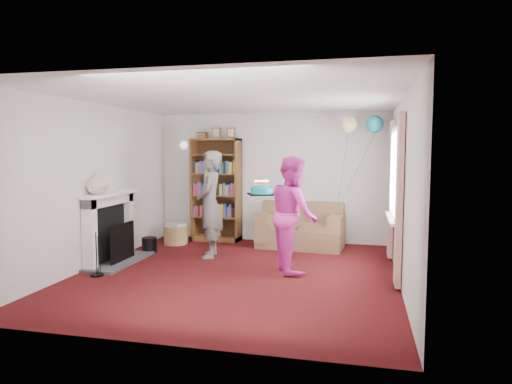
% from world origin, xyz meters
% --- Properties ---
extents(ground, '(5.00, 5.00, 0.00)m').
position_xyz_m(ground, '(0.00, 0.00, 0.00)').
color(ground, '#360A08').
rests_on(ground, ground).
extents(wall_back, '(4.50, 0.02, 2.50)m').
position_xyz_m(wall_back, '(0.00, 2.51, 1.25)').
color(wall_back, silver).
rests_on(wall_back, ground).
extents(wall_left, '(0.02, 5.00, 2.50)m').
position_xyz_m(wall_left, '(-2.26, 0.00, 1.25)').
color(wall_left, silver).
rests_on(wall_left, ground).
extents(wall_right, '(0.02, 5.00, 2.50)m').
position_xyz_m(wall_right, '(2.26, 0.00, 1.25)').
color(wall_right, silver).
rests_on(wall_right, ground).
extents(ceiling, '(4.50, 5.00, 0.01)m').
position_xyz_m(ceiling, '(0.00, 0.00, 2.50)').
color(ceiling, white).
rests_on(ceiling, wall_back).
extents(fireplace, '(0.55, 1.80, 1.12)m').
position_xyz_m(fireplace, '(-2.09, 0.19, 0.51)').
color(fireplace, '#3F3F42').
rests_on(fireplace, ground).
extents(window_bay, '(0.14, 2.02, 2.20)m').
position_xyz_m(window_bay, '(2.21, 0.60, 1.20)').
color(window_bay, white).
rests_on(window_bay, ground).
extents(wall_sconce, '(0.16, 0.23, 0.16)m').
position_xyz_m(wall_sconce, '(-1.75, 2.36, 1.88)').
color(wall_sconce, gold).
rests_on(wall_sconce, ground).
extents(bookcase, '(0.95, 0.42, 2.22)m').
position_xyz_m(bookcase, '(-1.05, 2.30, 0.98)').
color(bookcase, '#472B14').
rests_on(bookcase, ground).
extents(sofa, '(1.53, 0.81, 0.81)m').
position_xyz_m(sofa, '(0.66, 2.06, 0.31)').
color(sofa, brown).
rests_on(sofa, ground).
extents(wicker_basket, '(0.45, 0.45, 0.40)m').
position_xyz_m(wicker_basket, '(-1.69, 1.76, 0.18)').
color(wicker_basket, olive).
rests_on(wicker_basket, ground).
extents(person_striped, '(0.56, 0.73, 1.77)m').
position_xyz_m(person_striped, '(-0.72, 0.91, 0.89)').
color(person_striped, black).
rests_on(person_striped, ground).
extents(person_magenta, '(0.91, 1.01, 1.70)m').
position_xyz_m(person_magenta, '(0.77, 0.34, 0.85)').
color(person_magenta, '#CC2894').
rests_on(person_magenta, ground).
extents(birthday_cake, '(0.40, 0.40, 0.22)m').
position_xyz_m(birthday_cake, '(0.24, 0.56, 1.17)').
color(birthday_cake, black).
rests_on(birthday_cake, ground).
extents(balloons, '(0.78, 0.30, 1.73)m').
position_xyz_m(balloons, '(1.71, 1.87, 2.22)').
color(balloons, '#3F3F3F').
rests_on(balloons, ground).
extents(mantel_vase, '(0.39, 0.39, 0.34)m').
position_xyz_m(mantel_vase, '(-2.12, -0.15, 1.30)').
color(mantel_vase, beige).
rests_on(mantel_vase, fireplace).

